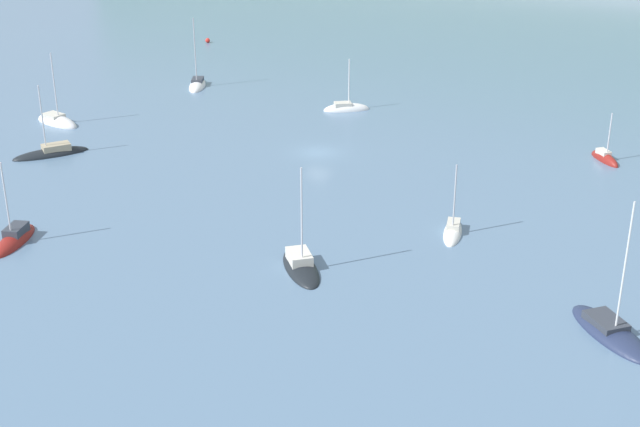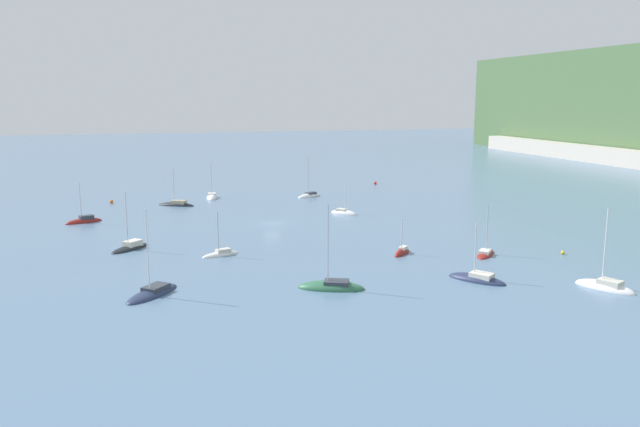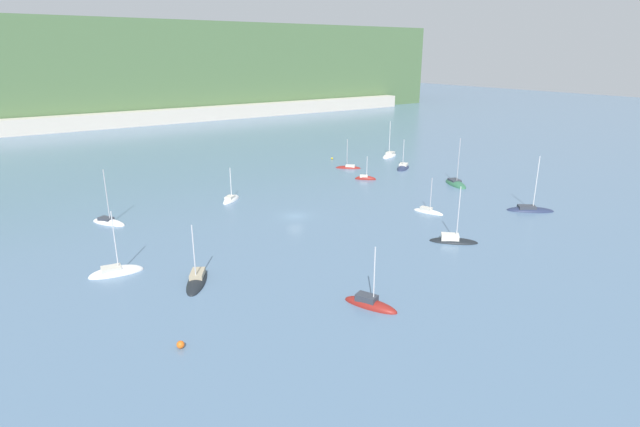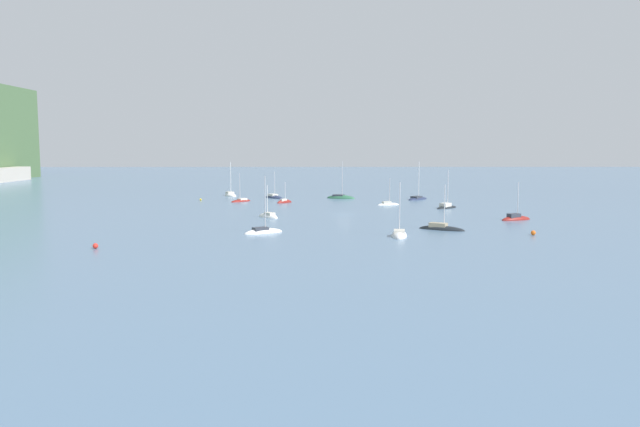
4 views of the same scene
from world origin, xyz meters
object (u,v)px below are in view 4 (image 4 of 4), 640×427
Objects in this scene: sailboat_8 at (341,198)px; sailboat_12 at (388,205)px; mooring_buoy_1 at (201,200)px; sailboat_10 at (284,202)px; sailboat_4 at (263,233)px; sailboat_1 at (241,201)px; sailboat_7 at (399,236)px; sailboat_3 at (230,196)px; sailboat_2 at (418,199)px; mooring_buoy_2 at (95,246)px; sailboat_5 at (516,219)px; mooring_buoy_0 at (533,233)px; sailboat_6 at (274,198)px; sailboat_9 at (441,229)px; sailboat_11 at (446,207)px; sailboat_0 at (268,217)px.

sailboat_12 is at bearing -38.52° from sailboat_8.
mooring_buoy_1 is (-6.40, 36.00, 0.19)m from sailboat_8.
sailboat_8 is 19.31m from sailboat_10.
sailboat_10 is 0.87× the size of sailboat_12.
sailboat_10 is (53.73, -0.83, -0.01)m from sailboat_4.
sailboat_1 is 0.82× the size of sailboat_7.
sailboat_3 is 1.51× the size of sailboat_12.
sailboat_12 is at bearing 30.37° from sailboat_3.
sailboat_4 is at bearing -137.16° from sailboat_12.
sailboat_2 is 0.97× the size of sailboat_8.
sailboat_8 is 89.41m from mooring_buoy_2.
sailboat_10 is at bearing 118.40° from sailboat_5.
sailboat_7 is 43.98m from mooring_buoy_2.
mooring_buoy_0 is at bearing -90.77° from sailboat_12.
sailboat_5 is 32.58m from sailboat_7.
mooring_buoy_2 is (-11.15, 42.54, 0.30)m from sailboat_7.
sailboat_4 is at bearing 52.45° from sailboat_1.
sailboat_1 reaches higher than sailboat_12.
sailboat_1 reaches higher than mooring_buoy_0.
sailboat_6 is 17.94m from sailboat_8.
sailboat_6 is 0.95× the size of sailboat_9.
sailboat_7 is at bearing 69.48° from sailboat_1.
sailboat_5 is 70.40m from sailboat_6.
sailboat_2 is 1.07× the size of sailboat_4.
sailboat_3 is 26.87m from sailboat_10.
sailboat_1 is 10.97m from mooring_buoy_1.
sailboat_4 is 1.44× the size of sailboat_12.
sailboat_8 is 74.46m from mooring_buoy_0.
sailboat_7 is 1.02× the size of sailboat_11.
sailboat_8 reaches higher than sailboat_3.
sailboat_11 is (17.96, -38.54, 0.08)m from sailboat_0.
sailboat_3 is at bearing -121.93° from sailboat_1.
sailboat_3 is at bearing 116.58° from sailboat_2.
sailboat_5 is (-40.08, -56.11, 0.03)m from sailboat_1.
sailboat_12 is at bearing 17.73° from sailboat_6.
sailboat_9 is at bearing -106.38° from sailboat_10.
sailboat_10 is at bearing 27.20° from sailboat_7.
sailboat_2 is at bearing -86.95° from mooring_buoy_1.
mooring_buoy_2 is at bearing 176.75° from sailboat_11.
mooring_buoy_1 is (20.07, 58.55, 0.11)m from sailboat_11.
sailboat_9 is 11.13× the size of mooring_buoy_2.
sailboat_5 is at bearing 7.68° from sailboat_6.
sailboat_3 is 84.09m from sailboat_9.
sailboat_4 is at bearing -136.86° from sailboat_10.
sailboat_7 is at bearing -146.76° from mooring_buoy_1.
mooring_buoy_0 is at bearing -34.94° from sailboat_4.
sailboat_4 is 1.25× the size of sailboat_5.
sailboat_12 reaches higher than sailboat_10.
sailboat_7 reaches higher than sailboat_0.
sailboat_12 is (-6.13, -24.74, 0.02)m from sailboat_10.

